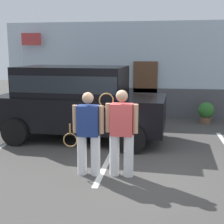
{
  "coord_description": "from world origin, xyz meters",
  "views": [
    {
      "loc": [
        0.62,
        -5.8,
        2.43
      ],
      "look_at": [
        -0.47,
        1.2,
        1.05
      ],
      "focal_mm": 49.28,
      "sensor_mm": 36.0,
      "label": 1
    }
  ],
  "objects": [
    {
      "name": "parking_stripe_1",
      "position": [
        -0.5,
        1.5,
        0.0
      ],
      "size": [
        0.12,
        4.4,
        0.01
      ],
      "primitive_type": "cube",
      "color": "silver",
      "rests_on": "ground_plane"
    },
    {
      "name": "tennis_player_man",
      "position": [
        -0.75,
        -0.07,
        0.87
      ],
      "size": [
        0.88,
        0.27,
        1.67
      ],
      "rotation": [
        0.0,
        0.0,
        3.16
      ],
      "color": "white",
      "rests_on": "ground_plane"
    },
    {
      "name": "flag_pole",
      "position": [
        -4.46,
        5.52,
        2.2
      ],
      "size": [
        0.8,
        0.1,
        3.2
      ],
      "color": "silver",
      "rests_on": "ground_plane"
    },
    {
      "name": "potted_plant_by_porch",
      "position": [
        2.24,
        5.06,
        0.4
      ],
      "size": [
        0.55,
        0.55,
        0.73
      ],
      "color": "brown",
      "rests_on": "ground_plane"
    },
    {
      "name": "parked_suv",
      "position": [
        -1.63,
        2.45,
        1.15
      ],
      "size": [
        4.69,
        2.36,
        2.05
      ],
      "rotation": [
        0.0,
        0.0,
        -0.05
      ],
      "color": "black",
      "rests_on": "ground_plane"
    },
    {
      "name": "tennis_player_woman",
      "position": [
        -0.09,
        -0.03,
        0.9
      ],
      "size": [
        0.78,
        0.28,
        1.73
      ],
      "rotation": [
        0.0,
        0.0,
        3.12
      ],
      "color": "white",
      "rests_on": "ground_plane"
    },
    {
      "name": "parking_stripe_0",
      "position": [
        -3.43,
        1.5,
        0.0
      ],
      "size": [
        0.12,
        4.4,
        0.01
      ],
      "primitive_type": "cube",
      "color": "silver",
      "rests_on": "ground_plane"
    },
    {
      "name": "ground_plane",
      "position": [
        0.0,
        0.0,
        0.0
      ],
      "size": [
        40.0,
        40.0,
        0.0
      ],
      "primitive_type": "plane",
      "color": "#423F3D"
    },
    {
      "name": "house_frontage",
      "position": [
        0.0,
        5.97,
        1.67
      ],
      "size": [
        10.72,
        0.4,
        3.55
      ],
      "color": "silver",
      "rests_on": "ground_plane"
    }
  ]
}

